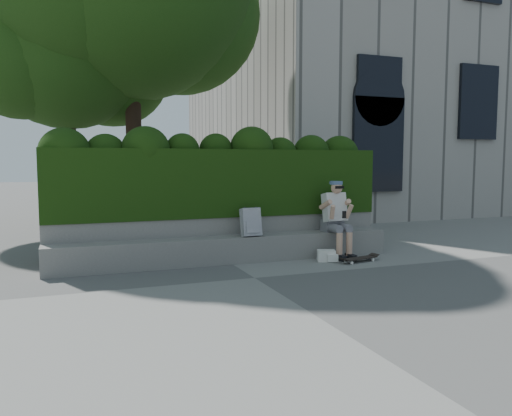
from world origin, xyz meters
name	(u,v)px	position (x,y,z in m)	size (l,w,h in m)	color
ground	(255,278)	(0.00, 0.00, 0.00)	(80.00, 80.00, 0.00)	slate
bench_ledge	(229,249)	(0.00, 1.25, 0.23)	(6.00, 0.45, 0.45)	gray
planter_wall	(221,237)	(0.00, 1.73, 0.38)	(6.00, 0.50, 0.75)	gray
hedge	(217,183)	(0.00, 1.95, 1.35)	(6.00, 1.00, 1.20)	black
building	(367,19)	(9.00, 11.00, 7.50)	(12.00, 12.00, 15.00)	gray
tree_right	(66,40)	(-2.49, 6.48, 4.70)	(4.35, 4.35, 6.89)	black
person	(336,216)	(1.98, 1.07, 0.75)	(0.40, 0.76, 1.38)	slate
skateboard	(359,258)	(2.12, 0.48, 0.06)	(0.74, 0.33, 0.08)	black
backpack_plaid	(251,222)	(0.36, 1.15, 0.69)	(0.33, 0.18, 0.48)	silver
backpack_ground	(326,256)	(1.61, 0.73, 0.10)	(0.30, 0.21, 0.20)	silver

